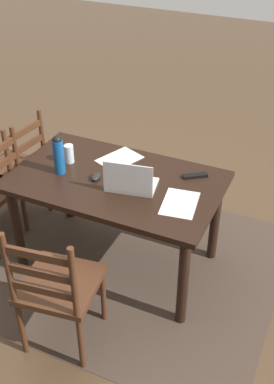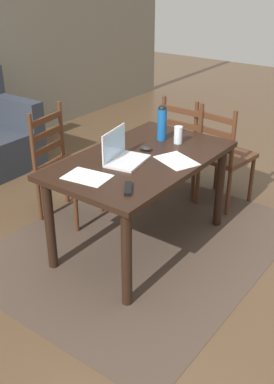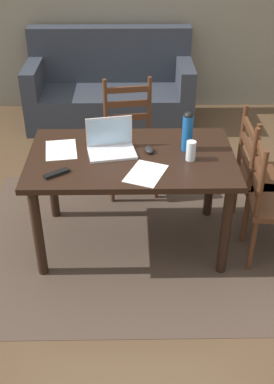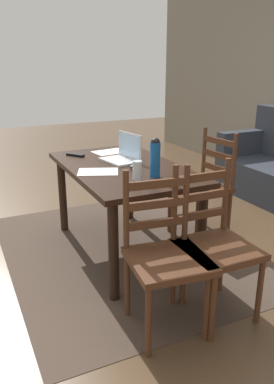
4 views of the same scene
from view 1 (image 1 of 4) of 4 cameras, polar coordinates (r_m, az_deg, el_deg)
name	(u,v)px [view 1 (image 1 of 4)]	position (r m, az deg, el deg)	size (l,w,h in m)	color
ground_plane	(118,260)	(3.69, -2.22, -8.13)	(14.00, 14.00, 0.00)	brown
area_rug	(118,260)	(3.69, -2.22, -8.09)	(2.35, 1.88, 0.01)	#47382D
dining_table	(116,192)	(3.29, -2.47, 0.05)	(1.41, 0.84, 0.74)	black
chair_right_near	(15,170)	(3.97, -14.30, 2.56)	(0.49, 0.49, 0.95)	#4C2B19
chair_far_head	(57,287)	(2.88, -9.43, -11.12)	(0.50, 0.50, 0.95)	#4C2B19
laptop	(130,182)	(3.09, -0.80, 1.20)	(0.35, 0.28, 0.23)	silver
water_bottle	(59,154)	(3.26, -9.30, 4.49)	(0.07, 0.07, 0.28)	#145199
drinking_glass	(69,154)	(3.41, -8.06, 4.51)	(0.07, 0.07, 0.13)	silver
computer_mouse	(96,176)	(3.23, -4.92, 1.85)	(0.06, 0.10, 0.03)	black
tv_remote	(195,176)	(3.27, 6.91, 1.94)	(0.04, 0.17, 0.02)	black
paper_stack_left	(119,159)	(3.45, -2.10, 3.94)	(0.21, 0.30, 0.00)	white
paper_stack_right	(180,203)	(3.01, 5.09, -1.35)	(0.21, 0.30, 0.00)	white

